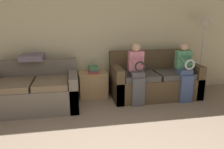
# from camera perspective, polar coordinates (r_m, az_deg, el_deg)

# --- Properties ---
(wall_back) EXTENTS (7.62, 0.06, 2.55)m
(wall_back) POSITION_cam_1_polar(r_m,az_deg,el_deg) (4.85, -5.80, 9.85)
(wall_back) COLOR beige
(wall_back) RESTS_ON ground_plane
(couch_main) EXTENTS (1.85, 0.86, 0.97)m
(couch_main) POSITION_cam_1_polar(r_m,az_deg,el_deg) (4.84, 10.91, -1.56)
(couch_main) COLOR brown
(couch_main) RESTS_ON ground_plane
(couch_side) EXTENTS (1.61, 0.99, 0.86)m
(couch_side) POSITION_cam_1_polar(r_m,az_deg,el_deg) (4.43, -19.44, -4.15)
(couch_side) COLOR #70665B
(couch_side) RESTS_ON ground_plane
(child_left_seated) EXTENTS (0.30, 0.38, 1.22)m
(child_left_seated) POSITION_cam_1_polar(r_m,az_deg,el_deg) (4.27, 6.53, 0.93)
(child_left_seated) COLOR #56565B
(child_left_seated) RESTS_ON ground_plane
(child_right_seated) EXTENTS (0.31, 0.37, 1.19)m
(child_right_seated) POSITION_cam_1_polar(r_m,az_deg,el_deg) (4.66, 18.44, 1.17)
(child_right_seated) COLOR #475B8E
(child_right_seated) RESTS_ON ground_plane
(side_shelf) EXTENTS (0.61, 0.47, 0.53)m
(side_shelf) POSITION_cam_1_polar(r_m,az_deg,el_deg) (4.77, -4.92, -2.51)
(side_shelf) COLOR tan
(side_shelf) RESTS_ON ground_plane
(book_stack) EXTENTS (0.21, 0.30, 0.14)m
(book_stack) POSITION_cam_1_polar(r_m,az_deg,el_deg) (4.69, -4.89, 1.30)
(book_stack) COLOR #BC3833
(book_stack) RESTS_ON side_shelf
(floor_lamp) EXTENTS (0.32, 0.32, 1.72)m
(floor_lamp) POSITION_cam_1_polar(r_m,az_deg,el_deg) (5.31, 23.03, 11.22)
(floor_lamp) COLOR #2D2B28
(floor_lamp) RESTS_ON ground_plane
(throw_pillow) EXTENTS (0.45, 0.45, 0.10)m
(throw_pillow) POSITION_cam_1_polar(r_m,az_deg,el_deg) (4.64, -20.16, 4.26)
(throw_pillow) COLOR slate
(throw_pillow) RESTS_ON couch_side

